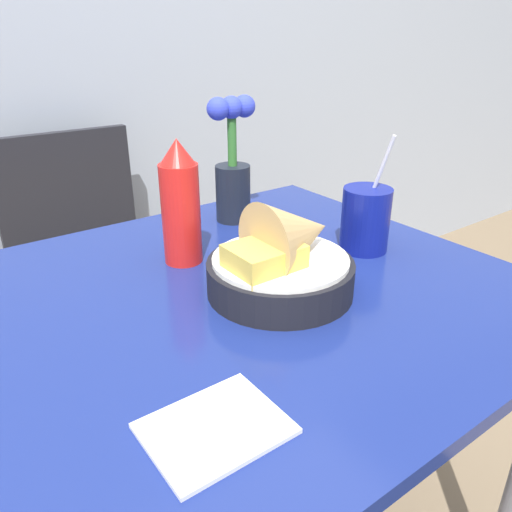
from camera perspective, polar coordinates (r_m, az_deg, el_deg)
The scene contains 7 objects.
dining_table at distance 0.91m, azimuth -1.82°, elevation -10.03°, with size 0.95×0.84×0.74m.
chair_far_window at distance 1.58m, azimuth -18.90°, elevation -0.25°, with size 0.40×0.40×0.88m.
food_basket at distance 0.82m, azimuth 3.31°, elevation -0.36°, with size 0.24×0.24×0.16m.
ketchup_bottle at distance 0.92m, azimuth -8.63°, elevation 5.85°, with size 0.07×0.07×0.23m.
drink_cup at distance 1.00m, azimuth 12.38°, elevation 3.89°, with size 0.09×0.09×0.23m.
flower_vase at distance 1.12m, azimuth -2.69°, elevation 10.00°, with size 0.11×0.08×0.28m.
napkin at distance 0.58m, azimuth -4.70°, elevation -19.03°, with size 0.15×0.12×0.01m.
Camera 1 is at (-0.42, -0.62, 1.15)m, focal length 35.00 mm.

